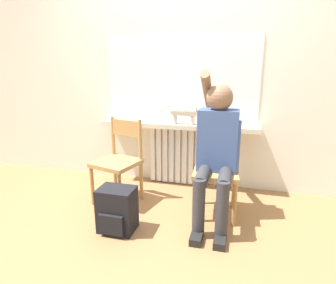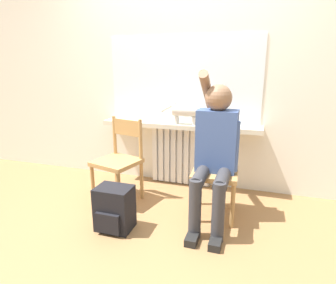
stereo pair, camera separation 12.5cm
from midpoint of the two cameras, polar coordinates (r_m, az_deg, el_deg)
The scene contains 10 objects.
ground_plane at distance 2.36m, azimuth -6.07°, elevation -18.83°, with size 12.00×12.00×0.00m, color olive.
wall_with_window at distance 3.14m, azimuth 1.53°, elevation 15.63°, with size 7.00×0.06×2.70m.
radiator at distance 3.22m, azimuth 1.08°, elevation -2.69°, with size 0.68×0.08×0.67m.
windowsill at distance 3.06m, azimuth 0.80°, elevation 3.40°, with size 1.74×0.24×0.05m.
window_glass at distance 3.11m, azimuth 1.36°, elevation 12.52°, with size 1.67×0.01×0.91m.
chair_left at distance 2.82m, azimuth -11.24°, elevation -3.59°, with size 0.48×0.48×0.83m.
chair_right at distance 2.56m, azimuth 8.41°, elevation -5.36°, with size 0.41×0.41×0.83m.
person at distance 2.39m, azimuth 8.36°, elevation -1.03°, with size 0.36×0.95×1.29m.
cat at distance 2.97m, azimuth 2.37°, elevation 6.33°, with size 0.48×0.12×0.24m.
backpack at distance 2.41m, azimuth -11.84°, elevation -13.37°, with size 0.29×0.25×0.37m.
Camera 1 is at (0.67, -1.84, 1.31)m, focal length 30.00 mm.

